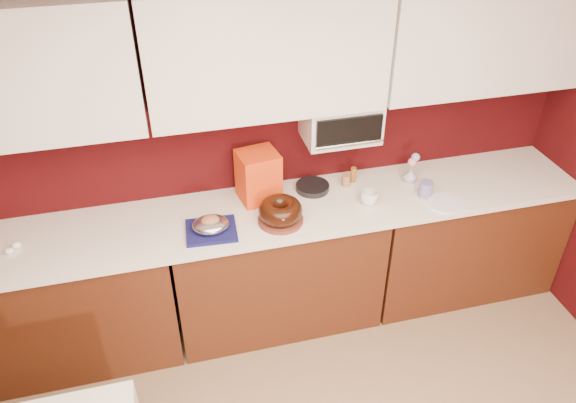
% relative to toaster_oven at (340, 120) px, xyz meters
% --- Properties ---
extents(ceiling, '(4.00, 4.50, 0.02)m').
position_rel_toaster_oven_xyz_m(ceiling, '(-0.45, -2.10, 1.12)').
color(ceiling, white).
rests_on(ceiling, wall_back).
extents(wall_back, '(4.00, 0.02, 2.50)m').
position_rel_toaster_oven_xyz_m(wall_back, '(-0.45, 0.15, -0.12)').
color(wall_back, '#3B0809').
rests_on(wall_back, floor).
extents(base_cabinet_left, '(1.31, 0.58, 0.86)m').
position_rel_toaster_oven_xyz_m(base_cabinet_left, '(-1.78, -0.17, -0.95)').
color(base_cabinet_left, '#4B220F').
rests_on(base_cabinet_left, floor).
extents(base_cabinet_center, '(1.31, 0.58, 0.86)m').
position_rel_toaster_oven_xyz_m(base_cabinet_center, '(-0.45, -0.17, -0.95)').
color(base_cabinet_center, '#4B220F').
rests_on(base_cabinet_center, floor).
extents(base_cabinet_right, '(1.31, 0.58, 0.86)m').
position_rel_toaster_oven_xyz_m(base_cabinet_right, '(0.88, -0.17, -0.95)').
color(base_cabinet_right, '#4B220F').
rests_on(base_cabinet_right, floor).
extents(countertop, '(4.00, 0.62, 0.04)m').
position_rel_toaster_oven_xyz_m(countertop, '(-0.45, -0.17, -0.49)').
color(countertop, white).
rests_on(countertop, base_cabinet_center).
extents(upper_cabinet_left, '(1.31, 0.33, 0.70)m').
position_rel_toaster_oven_xyz_m(upper_cabinet_left, '(-1.78, -0.02, 0.48)').
color(upper_cabinet_left, white).
rests_on(upper_cabinet_left, wall_back).
extents(upper_cabinet_center, '(1.31, 0.33, 0.70)m').
position_rel_toaster_oven_xyz_m(upper_cabinet_center, '(-0.45, -0.02, 0.48)').
color(upper_cabinet_center, white).
rests_on(upper_cabinet_center, wall_back).
extents(upper_cabinet_right, '(1.31, 0.33, 0.70)m').
position_rel_toaster_oven_xyz_m(upper_cabinet_right, '(0.88, -0.02, 0.48)').
color(upper_cabinet_right, white).
rests_on(upper_cabinet_right, wall_back).
extents(toaster_oven, '(0.45, 0.30, 0.25)m').
position_rel_toaster_oven_xyz_m(toaster_oven, '(0.00, 0.00, 0.00)').
color(toaster_oven, white).
rests_on(toaster_oven, upper_cabinet_center).
extents(toaster_oven_door, '(0.40, 0.02, 0.18)m').
position_rel_toaster_oven_xyz_m(toaster_oven_door, '(0.00, -0.16, 0.00)').
color(toaster_oven_door, black).
rests_on(toaster_oven_door, toaster_oven).
extents(toaster_oven_handle, '(0.42, 0.02, 0.02)m').
position_rel_toaster_oven_xyz_m(toaster_oven_handle, '(0.00, -0.18, -0.07)').
color(toaster_oven_handle, silver).
rests_on(toaster_oven_handle, toaster_oven).
extents(cake_base, '(0.36, 0.36, 0.03)m').
position_rel_toaster_oven_xyz_m(cake_base, '(-0.45, -0.29, -0.46)').
color(cake_base, maroon).
rests_on(cake_base, countertop).
extents(bundt_cake, '(0.33, 0.33, 0.11)m').
position_rel_toaster_oven_xyz_m(bundt_cake, '(-0.45, -0.29, -0.39)').
color(bundt_cake, black).
rests_on(bundt_cake, cake_base).
extents(navy_towel, '(0.31, 0.27, 0.02)m').
position_rel_toaster_oven_xyz_m(navy_towel, '(-0.86, -0.29, -0.46)').
color(navy_towel, '#14144C').
rests_on(navy_towel, countertop).
extents(foil_ham_nest, '(0.26, 0.24, 0.08)m').
position_rel_toaster_oven_xyz_m(foil_ham_nest, '(-0.86, -0.29, -0.42)').
color(foil_ham_nest, silver).
rests_on(foil_ham_nest, navy_towel).
extents(roasted_ham, '(0.13, 0.12, 0.07)m').
position_rel_toaster_oven_xyz_m(roasted_ham, '(-0.86, -0.29, -0.40)').
color(roasted_ham, '#A5684B').
rests_on(roasted_ham, foil_ham_nest).
extents(pandoro_box, '(0.27, 0.25, 0.32)m').
position_rel_toaster_oven_xyz_m(pandoro_box, '(-0.52, -0.01, -0.31)').
color(pandoro_box, red).
rests_on(pandoro_box, countertop).
extents(dark_pan, '(0.27, 0.27, 0.04)m').
position_rel_toaster_oven_xyz_m(dark_pan, '(-0.17, -0.01, -0.46)').
color(dark_pan, black).
rests_on(dark_pan, countertop).
extents(coffee_mug, '(0.11, 0.11, 0.11)m').
position_rel_toaster_oven_xyz_m(coffee_mug, '(0.13, -0.24, -0.42)').
color(coffee_mug, white).
rests_on(coffee_mug, countertop).
extents(blue_jar, '(0.09, 0.09, 0.10)m').
position_rel_toaster_oven_xyz_m(blue_jar, '(0.50, -0.25, -0.42)').
color(blue_jar, navy).
rests_on(blue_jar, countertop).
extents(flower_vase, '(0.08, 0.08, 0.11)m').
position_rel_toaster_oven_xyz_m(flower_vase, '(0.48, -0.08, -0.42)').
color(flower_vase, '#A9ABC0').
rests_on(flower_vase, countertop).
extents(flower_pink, '(0.06, 0.06, 0.06)m').
position_rel_toaster_oven_xyz_m(flower_pink, '(0.48, -0.08, -0.33)').
color(flower_pink, pink).
rests_on(flower_pink, flower_vase).
extents(flower_blue, '(0.06, 0.06, 0.06)m').
position_rel_toaster_oven_xyz_m(flower_blue, '(0.51, -0.06, -0.30)').
color(flower_blue, '#849FD4').
rests_on(flower_blue, flower_vase).
extents(china_plate, '(0.23, 0.23, 0.01)m').
position_rel_toaster_oven_xyz_m(china_plate, '(0.60, -0.37, -0.47)').
color(china_plate, white).
rests_on(china_plate, countertop).
extents(amber_bottle, '(0.05, 0.05, 0.11)m').
position_rel_toaster_oven_xyz_m(amber_bottle, '(0.12, 0.02, -0.42)').
color(amber_bottle, '#96581B').
rests_on(amber_bottle, countertop).
extents(paper_cup, '(0.07, 0.07, 0.08)m').
position_rel_toaster_oven_xyz_m(paper_cup, '(0.06, -0.02, -0.43)').
color(paper_cup, '#9A6846').
rests_on(paper_cup, countertop).
extents(egg_left, '(0.06, 0.05, 0.04)m').
position_rel_toaster_oven_xyz_m(egg_left, '(-1.93, -0.16, -0.45)').
color(egg_left, white).
rests_on(egg_left, countertop).
extents(egg_right, '(0.06, 0.05, 0.04)m').
position_rel_toaster_oven_xyz_m(egg_right, '(-1.96, -0.21, -0.45)').
color(egg_right, white).
rests_on(egg_right, countertop).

